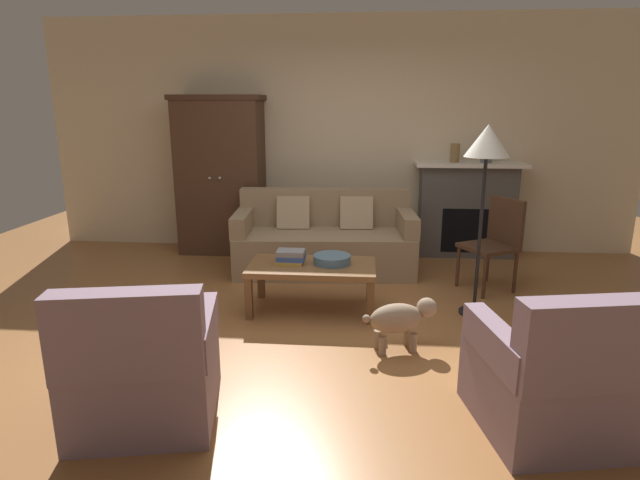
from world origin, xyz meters
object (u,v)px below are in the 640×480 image
fireplace (466,209)px  book_stack (291,257)px  mantel_vase_bronze (455,153)px  armchair_near_left (144,370)px  coffee_table (312,270)px  couch (325,241)px  dog (400,318)px  mantel_vase_slate (487,150)px  armchair_near_right (556,380)px  floor_lamp (487,152)px  side_chair_wooden (496,238)px  armoire (221,175)px  fruit_bowl (332,259)px

fireplace → book_stack: bearing=-134.3°
mantel_vase_bronze → armchair_near_left: 4.37m
coffee_table → mantel_vase_bronze: 2.55m
couch → coffee_table: (-0.02, -1.18, 0.05)m
book_stack → armchair_near_left: 1.86m
dog → mantel_vase_slate: bearing=66.8°
armchair_near_right → floor_lamp: (-0.09, 1.68, 1.08)m
armchair_near_left → side_chair_wooden: (2.50, 2.45, 0.20)m
couch → dog: bearing=-69.5°
dog → armchair_near_left: bearing=-145.7°
armoire → mantel_vase_bronze: bearing=1.2°
fruit_bowl → floor_lamp: bearing=-0.8°
coffee_table → armchair_near_left: 1.90m
couch → fruit_bowl: bearing=-82.3°
couch → floor_lamp: (1.40, -1.15, 1.08)m
couch → armchair_near_left: (-0.79, -2.91, -0.00)m
armchair_near_left → mantel_vase_bronze: bearing=58.1°
mantel_vase_slate → armchair_near_right: bearing=-95.3°
armoire → mantel_vase_slate: (3.13, 0.06, 0.31)m
dog → book_stack: bearing=141.5°
mantel_vase_slate → armchair_near_left: (-2.61, -3.63, -0.94)m
armoire → fruit_bowl: size_ratio=5.74×
coffee_table → side_chair_wooden: 1.87m
mantel_vase_slate → coffee_table: bearing=-134.2°
armchair_near_left → armoire: bearing=98.2°
mantel_vase_slate → dog: (-1.11, -2.60, -1.01)m
mantel_vase_slate → side_chair_wooden: (-0.11, -1.18, -0.75)m
fireplace → fruit_bowl: bearing=-128.6°
armoire → couch: armoire is taller
mantel_vase_slate → floor_lamp: size_ratio=0.17×
floor_lamp → book_stack: bearing=-179.5°
coffee_table → book_stack: 0.22m
armoire → mantel_vase_slate: size_ratio=6.77×
fruit_bowl → armchair_near_left: armchair_near_left is taller
couch → armchair_near_left: 3.02m
fruit_bowl → couch: bearing=97.7°
couch → armchair_near_right: bearing=-62.2°
armchair_near_left → floor_lamp: size_ratio=0.56×
armchair_near_left → fireplace: bearing=56.3°
armoire → floor_lamp: bearing=-33.6°
armoire → armchair_near_right: size_ratio=2.09×
side_chair_wooden → floor_lamp: size_ratio=0.56×
fireplace → fruit_bowl: 2.38m
mantel_vase_slate → dog: mantel_vase_slate is taller
fireplace → mantel_vase_slate: (0.18, -0.02, 0.69)m
armoire → fruit_bowl: (1.46, -1.78, -0.49)m
floor_lamp → mantel_vase_bronze: bearing=88.1°
couch → armchair_near_left: bearing=-105.3°
fireplace → armchair_near_right: size_ratio=1.40×
fireplace → armchair_near_right: fireplace is taller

